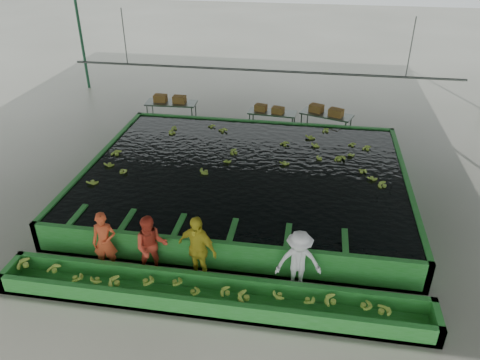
% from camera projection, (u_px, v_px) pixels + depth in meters
% --- Properties ---
extents(ground, '(80.00, 80.00, 0.00)m').
position_uv_depth(ground, '(237.00, 217.00, 13.87)').
color(ground, gray).
rests_on(ground, ground).
extents(shed_roof, '(20.00, 22.00, 0.04)m').
position_uv_depth(shed_roof, '(237.00, 47.00, 11.42)').
color(shed_roof, gray).
rests_on(shed_roof, shed_posts).
extents(shed_posts, '(20.00, 22.00, 5.00)m').
position_uv_depth(shed_posts, '(237.00, 141.00, 12.64)').
color(shed_posts, '#205133').
rests_on(shed_posts, ground).
extents(flotation_tank, '(10.00, 8.00, 0.90)m').
position_uv_depth(flotation_tank, '(245.00, 180.00, 14.94)').
color(flotation_tank, '#2A8730').
rests_on(flotation_tank, ground).
extents(tank_water, '(9.70, 7.70, 0.00)m').
position_uv_depth(tank_water, '(245.00, 169.00, 14.74)').
color(tank_water, black).
rests_on(tank_water, flotation_tank).
extents(sorting_trough, '(10.00, 1.00, 0.50)m').
position_uv_depth(sorting_trough, '(211.00, 296.00, 10.65)').
color(sorting_trough, '#2A8730').
rests_on(sorting_trough, ground).
extents(cableway_rail, '(0.08, 0.08, 14.00)m').
position_uv_depth(cableway_rail, '(261.00, 70.00, 16.70)').
color(cableway_rail, '#59605B').
rests_on(cableway_rail, shed_roof).
extents(rail_hanger_left, '(0.04, 0.04, 2.00)m').
position_uv_depth(rail_hanger_left, '(124.00, 37.00, 16.92)').
color(rail_hanger_left, '#59605B').
rests_on(rail_hanger_left, shed_roof).
extents(rail_hanger_right, '(0.04, 0.04, 2.00)m').
position_uv_depth(rail_hanger_right, '(411.00, 48.00, 15.49)').
color(rail_hanger_right, '#59605B').
rests_on(rail_hanger_right, shed_roof).
extents(worker_a, '(0.66, 0.50, 1.64)m').
position_uv_depth(worker_a, '(105.00, 242.00, 11.46)').
color(worker_a, '#E04F27').
rests_on(worker_a, ground).
extents(worker_b, '(0.98, 0.87, 1.67)m').
position_uv_depth(worker_b, '(151.00, 247.00, 11.29)').
color(worker_b, red).
rests_on(worker_b, ground).
extents(worker_c, '(1.15, 0.80, 1.82)m').
position_uv_depth(worker_c, '(197.00, 249.00, 11.09)').
color(worker_c, gold).
rests_on(worker_c, ground).
extents(worker_d, '(1.16, 0.78, 1.66)m').
position_uv_depth(worker_d, '(298.00, 262.00, 10.78)').
color(worker_d, white).
rests_on(worker_d, ground).
extents(packing_table_left, '(2.16, 0.95, 0.97)m').
position_uv_depth(packing_table_left, '(172.00, 113.00, 19.95)').
color(packing_table_left, '#59605B').
rests_on(packing_table_left, ground).
extents(packing_table_mid, '(1.99, 0.92, 0.88)m').
position_uv_depth(packing_table_mid, '(272.00, 122.00, 19.19)').
color(packing_table_mid, '#59605B').
rests_on(packing_table_mid, ground).
extents(packing_table_right, '(2.19, 1.44, 0.93)m').
position_uv_depth(packing_table_right, '(326.00, 124.00, 18.90)').
color(packing_table_right, '#59605B').
rests_on(packing_table_right, ground).
extents(box_stack_left, '(1.36, 0.40, 0.29)m').
position_uv_depth(box_stack_left, '(170.00, 102.00, 19.72)').
color(box_stack_left, brown).
rests_on(box_stack_left, packing_table_left).
extents(box_stack_mid, '(1.25, 0.61, 0.26)m').
position_uv_depth(box_stack_mid, '(269.00, 112.00, 18.96)').
color(box_stack_mid, brown).
rests_on(box_stack_mid, packing_table_mid).
extents(box_stack_right, '(1.41, 0.92, 0.30)m').
position_uv_depth(box_stack_right, '(326.00, 114.00, 18.65)').
color(box_stack_right, brown).
rests_on(box_stack_right, packing_table_right).
extents(floating_bananas, '(9.35, 6.38, 0.13)m').
position_uv_depth(floating_bananas, '(249.00, 158.00, 15.43)').
color(floating_bananas, '#91B639').
rests_on(floating_bananas, tank_water).
extents(trough_bananas, '(9.37, 0.62, 0.12)m').
position_uv_depth(trough_bananas, '(210.00, 291.00, 10.58)').
color(trough_bananas, '#91B639').
rests_on(trough_bananas, sorting_trough).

